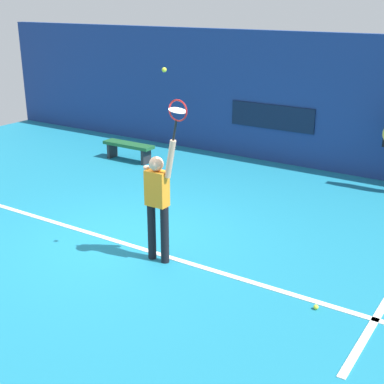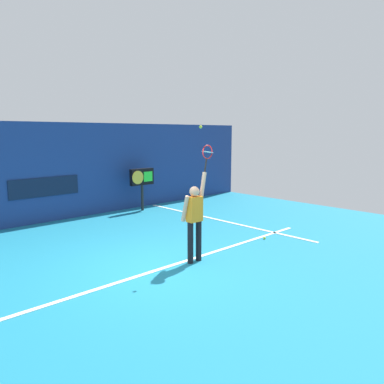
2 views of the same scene
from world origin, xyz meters
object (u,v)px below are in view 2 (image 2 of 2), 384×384
at_px(tennis_player, 194,217).
at_px(scoreboard_clock, 142,178).
at_px(tennis_racket, 207,154).
at_px(spare_ball, 264,238).
at_px(tennis_ball, 201,127).

bearing_deg(tennis_player, scoreboard_clock, 65.38).
relative_size(tennis_player, tennis_racket, 3.19).
bearing_deg(scoreboard_clock, tennis_racket, -111.08).
height_order(tennis_racket, spare_ball, tennis_racket).
height_order(tennis_ball, scoreboard_clock, tennis_ball).
bearing_deg(scoreboard_clock, tennis_ball, -113.03).
bearing_deg(tennis_player, spare_ball, -0.44).
relative_size(tennis_ball, scoreboard_clock, 0.04).
relative_size(tennis_player, tennis_ball, 29.23).
relative_size(tennis_player, spare_ball, 29.23).
height_order(tennis_player, spare_ball, tennis_player).
height_order(tennis_ball, spare_ball, tennis_ball).
relative_size(tennis_ball, spare_ball, 1.00).
distance_m(tennis_player, spare_ball, 2.77).
distance_m(tennis_player, scoreboard_clock, 5.83).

